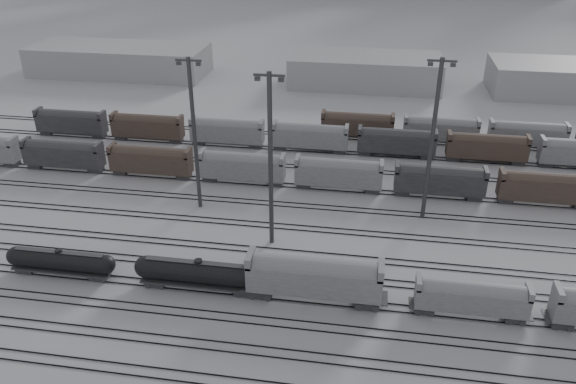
# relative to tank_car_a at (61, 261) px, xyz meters

# --- Properties ---
(ground) EXTENTS (900.00, 900.00, 0.00)m
(ground) POSITION_rel_tank_car_a_xyz_m (26.57, -1.00, -2.20)
(ground) COLOR silver
(ground) RESTS_ON ground
(tracks) EXTENTS (220.00, 71.50, 0.16)m
(tracks) POSITION_rel_tank_car_a_xyz_m (26.57, 16.50, -2.12)
(tracks) COLOR black
(tracks) RESTS_ON ground
(tank_car_a) EXTENTS (15.37, 2.56, 3.80)m
(tank_car_a) POSITION_rel_tank_car_a_xyz_m (0.00, 0.00, 0.00)
(tank_car_a) COLOR #242427
(tank_car_a) RESTS_ON ground
(tank_car_b) EXTENTS (17.32, 2.89, 4.28)m
(tank_car_b) POSITION_rel_tank_car_a_xyz_m (19.20, 0.00, 0.28)
(tank_car_b) COLOR #242427
(tank_car_b) RESTS_ON ground
(hopper_car_a) EXTENTS (16.87, 3.35, 6.03)m
(hopper_car_a) POSITION_rel_tank_car_a_xyz_m (34.02, 0.00, 1.53)
(hopper_car_a) COLOR #242427
(hopper_car_a) RESTS_ON ground
(hopper_car_b) EXTENTS (13.31, 2.64, 4.76)m
(hopper_car_b) POSITION_rel_tank_car_a_xyz_m (52.97, -0.00, 0.74)
(hopper_car_b) COLOR #242427
(hopper_car_b) RESTS_ON ground
(light_mast_b) EXTENTS (3.96, 0.63, 24.75)m
(light_mast_b) POSITION_rel_tank_car_a_xyz_m (12.63, 21.26, 10.93)
(light_mast_b) COLOR #3A3A3C
(light_mast_b) RESTS_ON ground
(light_mast_c) EXTENTS (4.10, 0.66, 25.64)m
(light_mast_c) POSITION_rel_tank_car_a_xyz_m (26.29, 12.48, 11.40)
(light_mast_c) COLOR #3A3A3C
(light_mast_c) RESTS_ON ground
(light_mast_d) EXTENTS (4.10, 0.66, 25.63)m
(light_mast_d) POSITION_rel_tank_car_a_xyz_m (48.63, 23.43, 11.40)
(light_mast_d) COLOR #3A3A3C
(light_mast_d) RESTS_ON ground
(bg_string_near) EXTENTS (151.00, 3.00, 5.60)m
(bg_string_near) POSITION_rel_tank_car_a_xyz_m (34.57, 31.00, 0.60)
(bg_string_near) COLOR gray
(bg_string_near) RESTS_ON ground
(bg_string_mid) EXTENTS (151.00, 3.00, 5.60)m
(bg_string_mid) POSITION_rel_tank_car_a_xyz_m (44.57, 47.00, 0.60)
(bg_string_mid) COLOR #242427
(bg_string_mid) RESTS_ON ground
(bg_string_far) EXTENTS (66.00, 3.00, 5.60)m
(bg_string_far) POSITION_rel_tank_car_a_xyz_m (62.07, 55.00, 0.60)
(bg_string_far) COLOR #47382D
(bg_string_far) RESTS_ON ground
(warehouse_left) EXTENTS (50.00, 18.00, 8.00)m
(warehouse_left) POSITION_rel_tank_car_a_xyz_m (-33.43, 94.00, 1.80)
(warehouse_left) COLOR #A6A6A8
(warehouse_left) RESTS_ON ground
(warehouse_mid) EXTENTS (40.00, 18.00, 8.00)m
(warehouse_mid) POSITION_rel_tank_car_a_xyz_m (36.57, 94.00, 1.80)
(warehouse_mid) COLOR #A6A6A8
(warehouse_mid) RESTS_ON ground
(warehouse_right) EXTENTS (35.00, 18.00, 8.00)m
(warehouse_right) POSITION_rel_tank_car_a_xyz_m (86.57, 94.00, 1.80)
(warehouse_right) COLOR #A6A6A8
(warehouse_right) RESTS_ON ground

